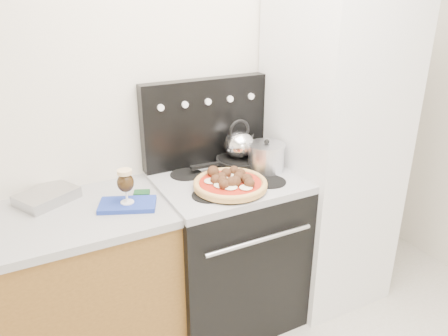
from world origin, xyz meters
TOP-DOWN VIEW (x-y plane):
  - room_shell at (0.00, 0.29)m, footprint 3.52×3.01m
  - base_cabinet at (-1.02, 1.20)m, footprint 1.45×0.60m
  - countertop at (-1.02, 1.20)m, footprint 1.48×0.63m
  - stove_body at (0.08, 1.18)m, footprint 0.76×0.65m
  - cooktop at (0.08, 1.18)m, footprint 0.76×0.65m
  - backguard at (0.08, 1.45)m, footprint 0.76×0.08m
  - fridge at (0.78, 1.15)m, footprint 0.64×0.68m
  - foil_sheet at (-0.83, 1.38)m, footprint 0.33×0.30m
  - oven_mitt at (-0.49, 1.14)m, footprint 0.31×0.25m
  - beer_glass at (-0.49, 1.14)m, footprint 0.09×0.09m
  - pizza_pan at (0.03, 1.04)m, footprint 0.45×0.45m
  - pizza at (0.03, 1.04)m, footprint 0.48×0.48m
  - skillet at (0.23, 1.31)m, footprint 0.29×0.29m
  - tea_kettle at (0.23, 1.31)m, footprint 0.18×0.18m
  - stock_pot at (0.33, 1.18)m, footprint 0.24×0.24m

SIDE VIEW (x-z plane):
  - base_cabinet at x=-1.02m, z-range 0.00..0.86m
  - stove_body at x=0.08m, z-range 0.00..0.88m
  - countertop at x=-1.02m, z-range 0.86..0.90m
  - cooktop at x=0.08m, z-range 0.88..0.92m
  - oven_mitt at x=-0.49m, z-range 0.90..0.92m
  - pizza_pan at x=0.03m, z-range 0.92..0.93m
  - foil_sheet at x=-0.83m, z-range 0.90..0.95m
  - skillet at x=0.23m, z-range 0.92..0.97m
  - fridge at x=0.78m, z-range 0.00..1.90m
  - pizza at x=0.03m, z-range 0.93..0.99m
  - stock_pot at x=0.33m, z-range 0.92..1.07m
  - beer_glass at x=-0.49m, z-range 0.92..1.10m
  - tea_kettle at x=0.23m, z-range 0.97..1.16m
  - backguard at x=0.08m, z-range 0.92..1.42m
  - room_shell at x=0.00m, z-range -0.01..2.51m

